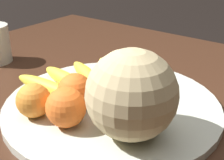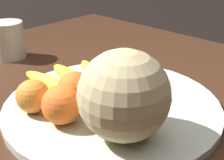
# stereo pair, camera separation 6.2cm
# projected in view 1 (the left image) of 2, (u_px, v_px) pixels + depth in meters

# --- Properties ---
(kitchen_table) EXTENTS (1.23, 1.06, 0.74)m
(kitchen_table) POSITION_uv_depth(u_px,v_px,m) (108.00, 134.00, 0.73)
(kitchen_table) COLOR #3D2316
(kitchen_table) RESTS_ON ground_plane
(fruit_bowl) EXTENTS (0.44, 0.44, 0.02)m
(fruit_bowl) POSITION_uv_depth(u_px,v_px,m) (112.00, 105.00, 0.64)
(fruit_bowl) COLOR beige
(fruit_bowl) RESTS_ON kitchen_table
(melon) EXTENTS (0.15, 0.15, 0.15)m
(melon) POSITION_uv_depth(u_px,v_px,m) (132.00, 95.00, 0.51)
(melon) COLOR tan
(melon) RESTS_ON fruit_bowl
(banana_bunch) EXTENTS (0.21, 0.23, 0.03)m
(banana_bunch) POSITION_uv_depth(u_px,v_px,m) (76.00, 79.00, 0.70)
(banana_bunch) COLOR brown
(banana_bunch) RESTS_ON fruit_bowl
(orange_front_left) EXTENTS (0.06, 0.06, 0.06)m
(orange_front_left) POSITION_uv_depth(u_px,v_px,m) (109.00, 94.00, 0.61)
(orange_front_left) COLOR orange
(orange_front_left) RESTS_ON fruit_bowl
(orange_front_right) EXTENTS (0.07, 0.07, 0.07)m
(orange_front_right) POSITION_uv_depth(u_px,v_px,m) (66.00, 107.00, 0.55)
(orange_front_right) COLOR orange
(orange_front_right) RESTS_ON fruit_bowl
(orange_mid_center) EXTENTS (0.07, 0.07, 0.07)m
(orange_mid_center) POSITION_uv_depth(u_px,v_px,m) (34.00, 100.00, 0.58)
(orange_mid_center) COLOR orange
(orange_mid_center) RESTS_ON fruit_bowl
(orange_back_left) EXTENTS (0.07, 0.07, 0.07)m
(orange_back_left) POSITION_uv_depth(u_px,v_px,m) (75.00, 91.00, 0.61)
(orange_back_left) COLOR orange
(orange_back_left) RESTS_ON fruit_bowl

